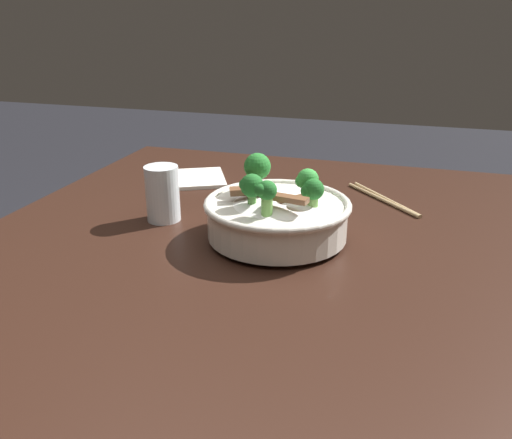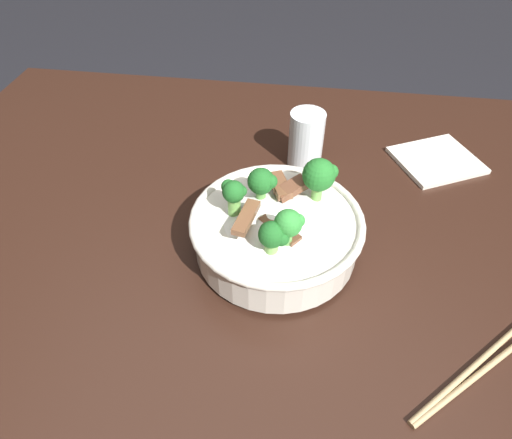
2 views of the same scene
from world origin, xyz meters
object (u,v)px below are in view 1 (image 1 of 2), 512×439
object	(u,v)px
rice_bowl	(277,214)
chopsticks_pair	(384,199)
drinking_glass	(163,197)
folded_napkin	(197,178)

from	to	relation	value
rice_bowl	chopsticks_pair	distance (m)	0.30
drinking_glass	folded_napkin	world-z (taller)	drinking_glass
rice_bowl	drinking_glass	xyz separation A→B (m)	(0.03, 0.22, -0.00)
rice_bowl	folded_napkin	bearing A→B (deg)	43.87
drinking_glass	chopsticks_pair	world-z (taller)	drinking_glass
rice_bowl	chopsticks_pair	world-z (taller)	rice_bowl
folded_napkin	rice_bowl	bearing A→B (deg)	-136.13
folded_napkin	drinking_glass	bearing A→B (deg)	-171.43
rice_bowl	chopsticks_pair	xyz separation A→B (m)	(0.25, -0.16, -0.04)
folded_napkin	chopsticks_pair	bearing A→B (deg)	-92.53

